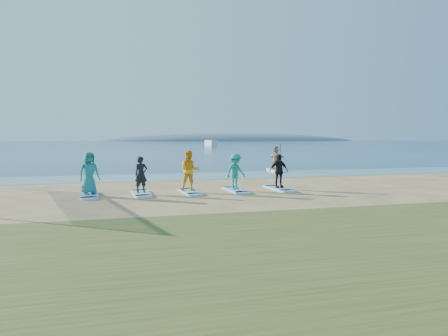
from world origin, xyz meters
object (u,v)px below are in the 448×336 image
object	(u,v)px
student_1	(141,174)
surfboard_2	(190,192)
surfboard_4	(279,188)
boat_offshore_b	(211,145)
surfboard_0	(90,195)
student_3	(236,171)
paddleboarder	(276,158)
student_0	(89,173)
surfboard_1	(141,193)
surfboard_3	(236,190)
student_2	(190,171)
paddleboard	(276,170)
student_4	(279,171)

from	to	relation	value
student_1	surfboard_2	size ratio (longest dim) A/B	0.70
surfboard_2	surfboard_4	size ratio (longest dim) A/B	1.00
boat_offshore_b	surfboard_0	xyz separation A→B (m)	(-34.39, -112.45, 0.04)
boat_offshore_b	student_3	size ratio (longest dim) A/B	3.32
paddleboarder	student_1	world-z (taller)	paddleboarder
student_0	surfboard_1	world-z (taller)	student_0
surfboard_4	surfboard_3	bearing A→B (deg)	180.00
surfboard_1	student_2	distance (m)	2.33
student_1	surfboard_3	world-z (taller)	student_1
paddleboard	surfboard_1	xyz separation A→B (m)	(-10.65, -10.39, -0.01)
paddleboarder	surfboard_1	world-z (taller)	paddleboarder
paddleboarder	surfboard_3	xyz separation A→B (m)	(-6.40, -10.39, -0.93)
boat_offshore_b	surfboard_4	xyz separation A→B (m)	(-25.87, -112.45, 0.04)
surfboard_0	student_4	distance (m)	8.56
surfboard_1	student_4	size ratio (longest dim) A/B	1.39
paddleboard	surfboard_4	size ratio (longest dim) A/B	1.36
student_2	student_1	bearing A→B (deg)	-171.69
surfboard_0	surfboard_3	size ratio (longest dim) A/B	1.00
student_4	student_2	bearing A→B (deg)	178.70
paddleboard	student_4	xyz separation A→B (m)	(-4.27, -10.39, 0.82)
surfboard_1	surfboard_3	distance (m)	4.26
surfboard_1	student_4	world-z (taller)	student_4
surfboard_1	student_2	size ratio (longest dim) A/B	1.23
paddleboard	student_4	world-z (taller)	student_4
paddleboarder	boat_offshore_b	bearing A→B (deg)	-21.73
student_4	student_0	bearing A→B (deg)	178.70
paddleboard	boat_offshore_b	size ratio (longest dim) A/B	0.56
paddleboarder	student_2	distance (m)	13.44
surfboard_4	student_3	bearing A→B (deg)	180.00
surfboard_3	surfboard_4	world-z (taller)	same
student_0	student_1	xyz separation A→B (m)	(2.13, 0.00, -0.11)
surfboard_0	surfboard_2	xyz separation A→B (m)	(4.26, 0.00, 0.00)
student_2	surfboard_3	xyz separation A→B (m)	(2.13, 0.00, -0.94)
student_4	student_3	bearing A→B (deg)	178.70
student_2	surfboard_3	bearing A→B (deg)	8.31
surfboard_3	surfboard_4	size ratio (longest dim) A/B	1.00
student_2	student_3	xyz separation A→B (m)	(2.13, 0.00, -0.08)
student_1	student_3	xyz separation A→B (m)	(4.26, 0.00, 0.04)
student_0	student_4	world-z (taller)	student_0
paddleboarder	surfboard_2	distance (m)	13.47
student_1	surfboard_1	bearing A→B (deg)	0.00
boat_offshore_b	surfboard_3	xyz separation A→B (m)	(-28.00, -112.45, 0.04)
paddleboard	student_2	world-z (taller)	student_2
surfboard_3	surfboard_4	xyz separation A→B (m)	(2.13, 0.00, 0.00)
surfboard_3	paddleboard	bearing A→B (deg)	58.39
surfboard_0	student_4	bearing A→B (deg)	0.00
student_0	student_3	bearing A→B (deg)	-24.04
paddleboarder	surfboard_4	distance (m)	11.27
student_0	surfboard_2	world-z (taller)	student_0
student_2	student_4	distance (m)	4.26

